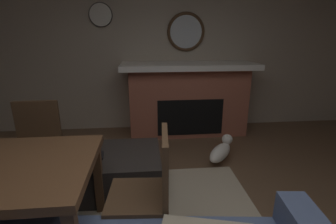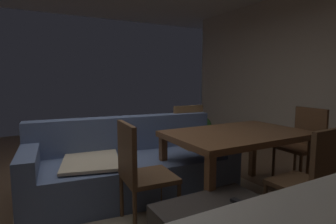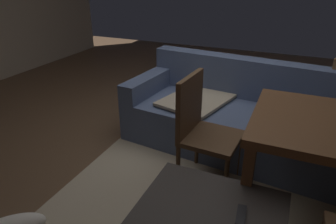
% 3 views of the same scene
% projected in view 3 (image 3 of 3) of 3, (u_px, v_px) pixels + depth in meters
% --- Properties ---
extents(floor, '(8.80, 8.80, 0.00)m').
position_uv_depth(floor, '(192.00, 148.00, 3.13)').
color(floor, brown).
extents(area_rug, '(2.60, 2.00, 0.01)m').
position_uv_depth(area_rug, '(231.00, 192.00, 2.51)').
color(area_rug, tan).
rests_on(area_rug, ground).
extents(couch, '(2.34, 1.19, 0.84)m').
position_uv_depth(couch, '(241.00, 119.00, 3.08)').
color(couch, '#4C5B7F').
rests_on(couch, ground).
extents(tv_remote, '(0.07, 0.16, 0.02)m').
position_uv_depth(tv_remote, '(241.00, 216.00, 1.72)').
color(tv_remote, black).
rests_on(tv_remote, ottoman_coffee_table).
extents(dining_chair_west, '(0.47, 0.47, 0.93)m').
position_uv_depth(dining_chair_west, '(201.00, 125.00, 2.46)').
color(dining_chair_west, '#513823').
rests_on(dining_chair_west, ground).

